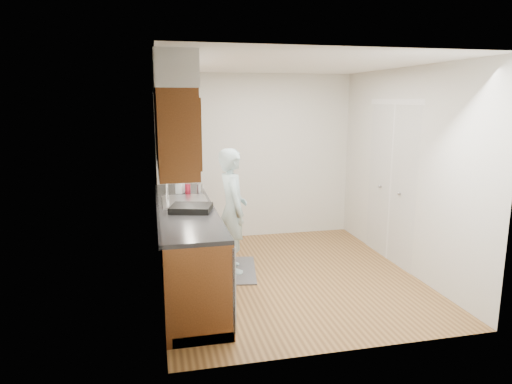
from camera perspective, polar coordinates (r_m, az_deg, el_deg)
floor at (r=5.68m, az=3.96°, el=-10.37°), size 3.50×3.50×0.00m
ceiling at (r=5.29m, az=4.34°, el=15.67°), size 3.50×3.50×0.00m
wall_left at (r=5.12m, az=-12.16°, el=1.53°), size 0.02×3.50×2.50m
wall_right at (r=5.95m, az=18.11°, el=2.59°), size 0.02×3.50×2.50m
wall_back at (r=7.02m, az=-0.02°, el=4.42°), size 3.00×0.02×2.50m
counter at (r=5.31m, az=-8.55°, el=-6.45°), size 0.64×2.80×1.30m
upper_cabinets at (r=5.10m, az=-10.58°, el=9.47°), size 0.47×2.80×1.21m
closet_door at (r=6.24m, az=16.49°, el=0.97°), size 0.02×1.22×2.05m
floor_mat at (r=5.81m, az=-2.88°, el=-9.74°), size 0.71×1.02×0.02m
person at (r=5.56m, az=-2.97°, el=-1.31°), size 0.44×0.63×1.73m
soap_bottle_a at (r=5.91m, az=-9.32°, el=1.21°), size 0.12×0.12×0.27m
soap_bottle_b at (r=5.86m, az=-9.53°, el=0.72°), size 0.11×0.11×0.19m
soda_can at (r=5.83m, az=-8.52°, el=0.39°), size 0.07×0.07×0.13m
steel_can at (r=5.80m, az=-7.03°, el=0.40°), size 0.08×0.08×0.13m
dish_rack at (r=4.92m, az=-8.10°, el=-2.01°), size 0.50×0.46×0.07m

